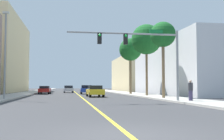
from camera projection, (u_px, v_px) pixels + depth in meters
ground at (77, 93)px, 48.85m from camera, size 192.00×192.00×0.00m
sidewalk_left at (27, 93)px, 47.52m from camera, size 3.56×168.00×0.15m
sidewalk_right at (124, 93)px, 50.20m from camera, size 3.56×168.00×0.15m
lane_marking_center at (77, 93)px, 48.86m from camera, size 0.16×144.00×0.01m
building_right_near at (196, 69)px, 42.91m from camera, size 12.82×26.51×7.94m
building_right_far at (143, 74)px, 73.29m from camera, size 12.80×23.87×8.75m
traffic_signal_mast at (144, 48)px, 21.96m from camera, size 8.88×0.36×5.65m
street_lamp at (5, 50)px, 25.06m from camera, size 0.56×0.28×7.90m
palm_near at (163, 35)px, 27.61m from camera, size 2.51×2.51×7.52m
palm_mid at (146, 40)px, 34.50m from camera, size 3.74×3.74×8.78m
palm_far at (130, 50)px, 41.22m from camera, size 3.34×3.34×8.21m
car_yellow at (95, 91)px, 33.25m from camera, size 1.85×4.50×1.36m
car_red at (45, 90)px, 45.48m from camera, size 1.81×4.21×1.29m
car_blue at (86, 89)px, 44.89m from camera, size 1.91×4.04×1.42m
car_silver at (68, 89)px, 53.70m from camera, size 1.84×4.60×1.37m
pedestrian at (191, 90)px, 22.13m from camera, size 0.38×0.38×1.63m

